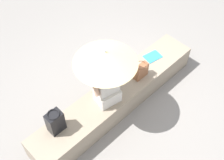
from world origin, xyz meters
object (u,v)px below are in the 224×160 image
(person_seated, at_px, (107,83))
(tote_bag_canvas, at_px, (55,122))
(magazine, at_px, (153,57))
(handbag_black, at_px, (141,71))
(parasol, at_px, (106,57))

(person_seated, distance_m, tote_bag_canvas, 0.88)
(person_seated, height_order, magazine, person_seated)
(handbag_black, relative_size, magazine, 0.97)
(parasol, bearing_deg, handbag_black, -6.03)
(handbag_black, bearing_deg, parasol, 173.97)
(tote_bag_canvas, relative_size, magazine, 1.35)
(person_seated, height_order, tote_bag_canvas, person_seated)
(handbag_black, bearing_deg, magazine, 17.36)
(person_seated, relative_size, parasol, 0.89)
(person_seated, xyz_separation_m, tote_bag_canvas, (-0.85, 0.13, -0.20))
(person_seated, bearing_deg, handbag_black, -3.50)
(parasol, relative_size, magazine, 3.61)
(parasol, distance_m, magazine, 1.45)
(person_seated, distance_m, parasol, 0.50)
(person_seated, bearing_deg, magazine, 5.10)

